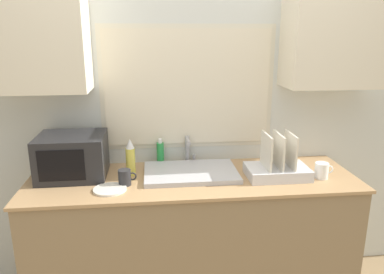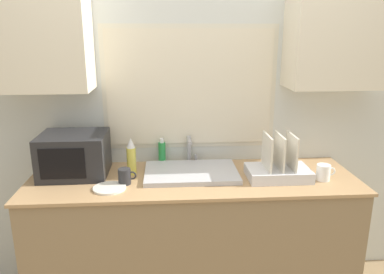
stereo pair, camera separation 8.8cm
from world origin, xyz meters
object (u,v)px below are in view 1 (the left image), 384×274
at_px(spray_bottle, 130,158).
at_px(mug_near_sink, 125,177).
at_px(faucet, 188,148).
at_px(microwave, 72,156).
at_px(dish_rack, 277,168).
at_px(soap_bottle, 160,153).

distance_m(spray_bottle, mug_near_sink, 0.18).
relative_size(faucet, mug_near_sink, 1.76).
distance_m(microwave, dish_rack, 1.32).
height_order(faucet, mug_near_sink, faucet).
relative_size(soap_bottle, mug_near_sink, 1.67).
relative_size(dish_rack, soap_bottle, 2.10).
xyz_separation_m(spray_bottle, soap_bottle, (0.20, 0.19, -0.04)).
relative_size(microwave, soap_bottle, 2.25).
bearing_deg(soap_bottle, spray_bottle, -136.70).
relative_size(microwave, dish_rack, 1.07).
bearing_deg(spray_bottle, soap_bottle, 43.30).
xyz_separation_m(dish_rack, mug_near_sink, (-0.97, -0.03, -0.01)).
height_order(faucet, soap_bottle, faucet).
relative_size(faucet, spray_bottle, 0.80).
height_order(microwave, mug_near_sink, microwave).
xyz_separation_m(faucet, mug_near_sink, (-0.42, -0.34, -0.07)).
xyz_separation_m(faucet, microwave, (-0.77, -0.16, 0.02)).
height_order(microwave, soap_bottle, microwave).
bearing_deg(dish_rack, soap_bottle, 156.41).
bearing_deg(faucet, spray_bottle, -155.75).
bearing_deg(dish_rack, mug_near_sink, -178.42).
relative_size(dish_rack, mug_near_sink, 3.51).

